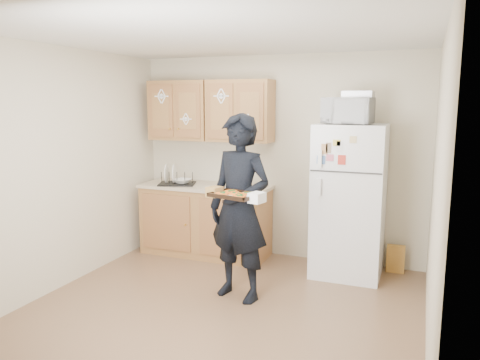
% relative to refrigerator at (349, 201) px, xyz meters
% --- Properties ---
extents(floor, '(3.60, 3.60, 0.00)m').
position_rel_refrigerator_xyz_m(floor, '(-0.95, -1.43, -0.85)').
color(floor, brown).
rests_on(floor, ground).
extents(ceiling, '(3.60, 3.60, 0.00)m').
position_rel_refrigerator_xyz_m(ceiling, '(-0.95, -1.43, 1.65)').
color(ceiling, silver).
rests_on(ceiling, wall_back).
extents(wall_back, '(3.60, 0.04, 2.50)m').
position_rel_refrigerator_xyz_m(wall_back, '(-0.95, 0.37, 0.40)').
color(wall_back, beige).
rests_on(wall_back, floor).
extents(wall_front, '(3.60, 0.04, 2.50)m').
position_rel_refrigerator_xyz_m(wall_front, '(-0.95, -3.23, 0.40)').
color(wall_front, beige).
rests_on(wall_front, floor).
extents(wall_left, '(0.04, 3.60, 2.50)m').
position_rel_refrigerator_xyz_m(wall_left, '(-2.75, -1.43, 0.40)').
color(wall_left, beige).
rests_on(wall_left, floor).
extents(wall_right, '(0.04, 3.60, 2.50)m').
position_rel_refrigerator_xyz_m(wall_right, '(0.85, -1.43, 0.40)').
color(wall_right, beige).
rests_on(wall_right, floor).
extents(refrigerator, '(0.75, 0.70, 1.70)m').
position_rel_refrigerator_xyz_m(refrigerator, '(0.00, 0.00, 0.00)').
color(refrigerator, white).
rests_on(refrigerator, floor).
extents(base_cabinet, '(1.60, 0.60, 0.86)m').
position_rel_refrigerator_xyz_m(base_cabinet, '(-1.80, 0.05, -0.42)').
color(base_cabinet, olive).
rests_on(base_cabinet, floor).
extents(countertop, '(1.64, 0.64, 0.04)m').
position_rel_refrigerator_xyz_m(countertop, '(-1.80, 0.05, 0.03)').
color(countertop, '#BEB092').
rests_on(countertop, base_cabinet).
extents(upper_cab_left, '(0.80, 0.33, 0.75)m').
position_rel_refrigerator_xyz_m(upper_cab_left, '(-2.20, 0.18, 0.98)').
color(upper_cab_left, olive).
rests_on(upper_cab_left, wall_back).
extents(upper_cab_right, '(0.80, 0.33, 0.75)m').
position_rel_refrigerator_xyz_m(upper_cab_right, '(-1.38, 0.18, 0.98)').
color(upper_cab_right, olive).
rests_on(upper_cab_right, wall_back).
extents(cereal_box, '(0.20, 0.07, 0.32)m').
position_rel_refrigerator_xyz_m(cereal_box, '(0.52, 0.24, -0.69)').
color(cereal_box, gold).
rests_on(cereal_box, floor).
extents(person, '(0.75, 0.59, 1.83)m').
position_rel_refrigerator_xyz_m(person, '(-0.90, -1.06, 0.07)').
color(person, black).
rests_on(person, floor).
extents(baking_tray, '(0.48, 0.39, 0.04)m').
position_rel_refrigerator_xyz_m(baking_tray, '(-0.83, -1.35, 0.25)').
color(baking_tray, black).
rests_on(baking_tray, person).
extents(pizza_front_left, '(0.14, 0.14, 0.02)m').
position_rel_refrigerator_xyz_m(pizza_front_left, '(-0.94, -1.39, 0.27)').
color(pizza_front_left, orange).
rests_on(pizza_front_left, baking_tray).
extents(pizza_front_right, '(0.14, 0.14, 0.02)m').
position_rel_refrigerator_xyz_m(pizza_front_right, '(-0.75, -1.44, 0.27)').
color(pizza_front_right, orange).
rests_on(pizza_front_right, baking_tray).
extents(pizza_back_left, '(0.14, 0.14, 0.02)m').
position_rel_refrigerator_xyz_m(pizza_back_left, '(-0.90, -1.26, 0.27)').
color(pizza_back_left, orange).
rests_on(pizza_back_left, baking_tray).
extents(pizza_back_right, '(0.14, 0.14, 0.02)m').
position_rel_refrigerator_xyz_m(pizza_back_right, '(-0.71, -1.30, 0.27)').
color(pizza_back_right, orange).
rests_on(pizza_back_right, baking_tray).
extents(pizza_center, '(0.14, 0.14, 0.02)m').
position_rel_refrigerator_xyz_m(pizza_center, '(-0.83, -1.35, 0.27)').
color(pizza_center, orange).
rests_on(pizza_center, baking_tray).
extents(microwave, '(0.54, 0.39, 0.28)m').
position_rel_refrigerator_xyz_m(microwave, '(-0.04, -0.05, 0.99)').
color(microwave, white).
rests_on(microwave, refrigerator).
extents(foil_pan, '(0.33, 0.24, 0.07)m').
position_rel_refrigerator_xyz_m(foil_pan, '(0.05, -0.02, 1.17)').
color(foil_pan, silver).
rests_on(foil_pan, microwave).
extents(dish_rack, '(0.52, 0.45, 0.18)m').
position_rel_refrigerator_xyz_m(dish_rack, '(-2.15, -0.05, 0.14)').
color(dish_rack, black).
rests_on(dish_rack, countertop).
extents(bowl, '(0.25, 0.25, 0.05)m').
position_rel_refrigerator_xyz_m(bowl, '(-2.08, -0.05, 0.10)').
color(bowl, silver).
rests_on(bowl, dish_rack).
extents(soap_bottle, '(0.10, 0.10, 0.18)m').
position_rel_refrigerator_xyz_m(soap_bottle, '(-1.23, -0.05, 0.14)').
color(soap_bottle, white).
rests_on(soap_bottle, countertop).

